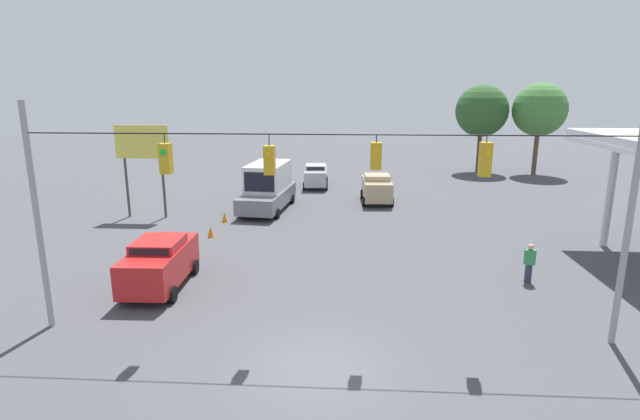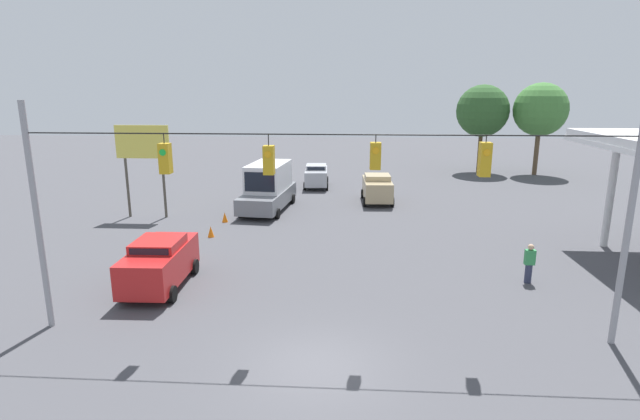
# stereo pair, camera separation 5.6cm
# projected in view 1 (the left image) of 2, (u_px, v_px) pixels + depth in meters

# --- Properties ---
(ground_plane) EXTENTS (140.00, 140.00, 0.00)m
(ground_plane) POSITION_uv_depth(u_px,v_px,m) (318.00, 366.00, 14.41)
(ground_plane) COLOR #47474C
(overhead_signal_span) EXTENTS (18.51, 0.38, 7.47)m
(overhead_signal_span) POSITION_uv_depth(u_px,v_px,m) (323.00, 196.00, 15.20)
(overhead_signal_span) COLOR #939399
(overhead_signal_span) RESTS_ON ground_plane
(sedan_silver_withflow_deep) EXTENTS (2.11, 4.22, 1.83)m
(sedan_silver_withflow_deep) POSITION_uv_depth(u_px,v_px,m) (316.00, 175.00, 40.41)
(sedan_silver_withflow_deep) COLOR #A8AAB2
(sedan_silver_withflow_deep) RESTS_ON ground_plane
(box_truck_grey_withflow_far) EXTENTS (3.11, 6.82, 3.06)m
(box_truck_grey_withflow_far) POSITION_uv_depth(u_px,v_px,m) (268.00, 187.00, 32.77)
(box_truck_grey_withflow_far) COLOR slate
(box_truck_grey_withflow_far) RESTS_ON ground_plane
(sedan_tan_oncoming_deep) EXTENTS (2.20, 4.20, 1.97)m
(sedan_tan_oncoming_deep) POSITION_uv_depth(u_px,v_px,m) (377.00, 188.00, 34.95)
(sedan_tan_oncoming_deep) COLOR tan
(sedan_tan_oncoming_deep) RESTS_ON ground_plane
(sedan_red_parked_shoulder) EXTENTS (2.20, 4.61, 1.99)m
(sedan_red_parked_shoulder) POSITION_uv_depth(u_px,v_px,m) (160.00, 262.00, 19.94)
(sedan_red_parked_shoulder) COLOR red
(sedan_red_parked_shoulder) RESTS_ON ground_plane
(traffic_cone_nearest) EXTENTS (0.35, 0.35, 0.60)m
(traffic_cone_nearest) POSITION_uv_depth(u_px,v_px,m) (164.00, 278.00, 20.28)
(traffic_cone_nearest) COLOR orange
(traffic_cone_nearest) RESTS_ON ground_plane
(traffic_cone_second) EXTENTS (0.35, 0.35, 0.60)m
(traffic_cone_second) POSITION_uv_depth(u_px,v_px,m) (191.00, 252.00, 23.45)
(traffic_cone_second) COLOR orange
(traffic_cone_second) RESTS_ON ground_plane
(traffic_cone_third) EXTENTS (0.35, 0.35, 0.60)m
(traffic_cone_third) POSITION_uv_depth(u_px,v_px,m) (211.00, 232.00, 26.84)
(traffic_cone_third) COLOR orange
(traffic_cone_third) RESTS_ON ground_plane
(traffic_cone_fourth) EXTENTS (0.35, 0.35, 0.60)m
(traffic_cone_fourth) POSITION_uv_depth(u_px,v_px,m) (224.00, 217.00, 29.86)
(traffic_cone_fourth) COLOR orange
(traffic_cone_fourth) RESTS_ON ground_plane
(traffic_cone_fifth) EXTENTS (0.35, 0.35, 0.60)m
(traffic_cone_fifth) POSITION_uv_depth(u_px,v_px,m) (241.00, 204.00, 33.27)
(traffic_cone_fifth) COLOR orange
(traffic_cone_fifth) RESTS_ON ground_plane
(traffic_cone_farthest) EXTENTS (0.35, 0.35, 0.60)m
(traffic_cone_farthest) POSITION_uv_depth(u_px,v_px,m) (248.00, 194.00, 36.35)
(traffic_cone_farthest) COLOR orange
(traffic_cone_farthest) RESTS_ON ground_plane
(roadside_billboard) EXTENTS (3.30, 0.16, 5.67)m
(roadside_billboard) POSITION_uv_depth(u_px,v_px,m) (142.00, 151.00, 30.15)
(roadside_billboard) COLOR #4C473D
(roadside_billboard) RESTS_ON ground_plane
(pedestrian) EXTENTS (0.40, 0.28, 1.66)m
(pedestrian) POSITION_uv_depth(u_px,v_px,m) (529.00, 263.00, 20.44)
(pedestrian) COLOR #2D334C
(pedestrian) RESTS_ON ground_plane
(tree_horizon_left) EXTENTS (4.79, 4.79, 8.36)m
(tree_horizon_left) POSITION_uv_depth(u_px,v_px,m) (540.00, 110.00, 45.14)
(tree_horizon_left) COLOR brown
(tree_horizon_left) RESTS_ON ground_plane
(tree_horizon_right) EXTENTS (4.82, 4.82, 8.19)m
(tree_horizon_right) POSITION_uv_depth(u_px,v_px,m) (482.00, 111.00, 46.51)
(tree_horizon_right) COLOR #4C3823
(tree_horizon_right) RESTS_ON ground_plane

